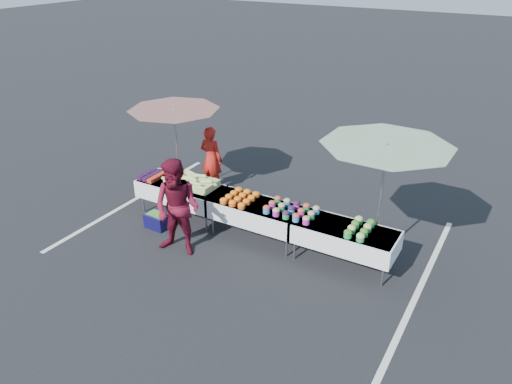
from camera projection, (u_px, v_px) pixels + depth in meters
The scene contains 17 objects.
ground at pixel (256, 237), 9.84m from camera, with size 80.00×80.00×0.00m, color black.
stripe_left at pixel (134, 200), 11.27m from camera, with size 0.10×5.00×0.00m, color silver.
stripe_right at pixel (420, 287), 8.40m from camera, with size 0.10×5.00×0.00m, color silver.
table_left at pixel (181, 191), 10.39m from camera, with size 1.86×0.81×0.75m.
table_center at pixel (256, 211), 9.58m from camera, with size 1.86×0.81×0.75m.
table_right at pixel (344, 236), 8.77m from camera, with size 1.86×0.81×0.75m.
berry_punnets at pixel (152, 176), 10.57m from camera, with size 0.40×0.54×0.08m.
corn_pile at pixel (192, 181), 10.19m from camera, with size 1.16×0.57×0.26m.
plastic_bags at pixel (183, 191), 9.93m from camera, with size 0.30×0.25×0.05m, color white.
carrot_bowls at pixel (240, 197), 9.63m from camera, with size 0.55×0.69×0.11m.
potato_cups at pixel (291, 209), 9.13m from camera, with size 0.94×0.58×0.16m.
bean_baskets at pixel (360, 228), 8.54m from camera, with size 0.36×0.68×0.15m.
vendor at pixel (211, 159), 11.43m from camera, with size 0.57×0.37×1.55m, color red.
customer at pixel (177, 208), 8.98m from camera, with size 0.90×0.70×1.85m, color maroon.
umbrella_left at pixel (174, 117), 10.76m from camera, with size 2.15×2.15×2.04m.
umbrella_right at pixel (386, 155), 8.22m from camera, with size 2.87×2.87×2.27m.
storage_bin at pixel (158, 220), 10.13m from camera, with size 0.48×0.36×0.30m.
Camera 1 is at (4.22, -7.28, 5.17)m, focal length 35.00 mm.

